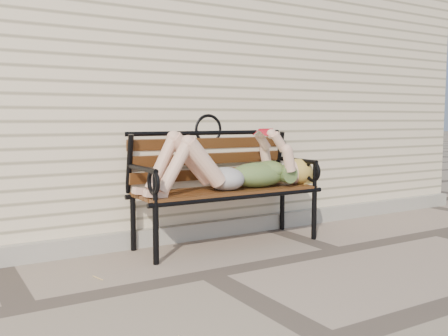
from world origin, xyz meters
TOP-DOWN VIEW (x-y plane):
  - ground at (0.00, 0.00)m, footprint 80.00×80.00m
  - house_wall at (0.00, 3.00)m, footprint 8.00×4.00m
  - foundation_strip at (0.00, 0.97)m, footprint 8.00×0.10m
  - garden_bench at (0.56, 0.77)m, footprint 1.78×0.71m
  - reading_woman at (0.58, 0.63)m, footprint 1.68×0.38m

SIDE VIEW (x-z plane):
  - ground at x=0.00m, z-range 0.00..0.00m
  - foundation_strip at x=0.00m, z-range 0.00..0.15m
  - garden_bench at x=0.56m, z-range 0.07..1.22m
  - reading_woman at x=0.58m, z-range 0.42..0.95m
  - house_wall at x=0.00m, z-range 0.00..3.00m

